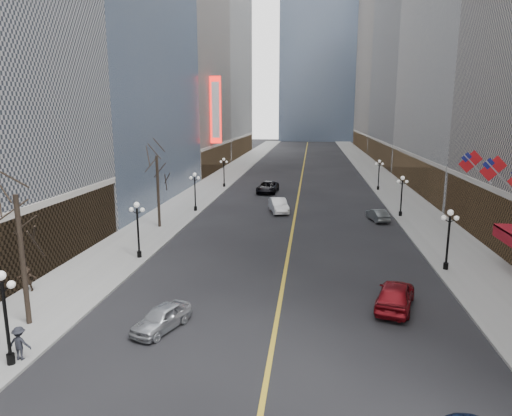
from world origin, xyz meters
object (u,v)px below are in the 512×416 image
(car_nb_near, at_px, (162,318))
(car_sb_far, at_px, (378,215))
(streetlamp_west_0, at_px, (5,308))
(streetlamp_east_3, at_px, (379,171))
(streetlamp_west_3, at_px, (224,169))
(car_nb_far, at_px, (268,187))
(streetlamp_west_2, at_px, (195,188))
(car_nb_mid, at_px, (279,205))
(streetlamp_east_1, at_px, (449,233))
(streetlamp_east_2, at_px, (402,192))
(streetlamp_west_1, at_px, (138,224))
(car_sb_mid, at_px, (395,295))

(car_nb_near, relative_size, car_sb_far, 0.98)
(streetlamp_west_0, distance_m, car_nb_near, 7.58)
(streetlamp_east_3, bearing_deg, streetlamp_west_3, 180.00)
(streetlamp_west_0, bearing_deg, car_sb_far, 56.81)
(car_nb_far, bearing_deg, car_sb_far, -46.38)
(streetlamp_west_2, distance_m, streetlamp_west_3, 18.00)
(car_nb_mid, bearing_deg, car_nb_far, 86.67)
(streetlamp_east_1, xyz_separation_m, car_nb_near, (-17.89, -11.55, -2.24))
(car_sb_far, bearing_deg, streetlamp_east_2, -154.65)
(streetlamp_west_0, bearing_deg, car_nb_mid, 74.34)
(streetlamp_west_3, height_order, car_nb_near, streetlamp_west_3)
(streetlamp_east_3, distance_m, streetlamp_west_2, 29.68)
(streetlamp_east_3, xyz_separation_m, car_sb_far, (-2.80, -20.20, -2.24))
(streetlamp_west_0, relative_size, streetlamp_west_2, 1.00)
(streetlamp_east_3, relative_size, car_nb_near, 1.16)
(car_nb_near, xyz_separation_m, car_nb_far, (1.52, 43.67, 0.16))
(streetlamp_west_1, bearing_deg, streetlamp_east_3, 56.75)
(streetlamp_west_0, bearing_deg, streetlamp_east_2, 55.23)
(streetlamp_east_3, distance_m, streetlamp_west_3, 23.60)
(streetlamp_west_3, bearing_deg, car_nb_mid, -60.11)
(streetlamp_west_2, bearing_deg, car_nb_far, 62.85)
(streetlamp_west_0, height_order, streetlamp_west_1, same)
(streetlamp_east_2, height_order, car_nb_near, streetlamp_east_2)
(streetlamp_west_0, xyz_separation_m, car_sb_far, (20.80, 31.80, -2.24))
(streetlamp_east_1, bearing_deg, car_sb_mid, -124.25)
(streetlamp_west_0, distance_m, car_nb_mid, 36.36)
(streetlamp_east_2, relative_size, car_sb_far, 1.13)
(car_nb_mid, bearing_deg, streetlamp_west_0, -120.00)
(streetlamp_east_2, distance_m, streetlamp_west_0, 41.39)
(streetlamp_east_3, relative_size, streetlamp_west_0, 1.00)
(streetlamp_east_1, height_order, car_nb_mid, streetlamp_east_1)
(car_nb_far, bearing_deg, streetlamp_east_3, 17.25)
(streetlamp_east_1, xyz_separation_m, car_nb_mid, (-13.80, 18.95, -2.09))
(car_nb_mid, relative_size, car_sb_mid, 0.99)
(streetlamp_east_2, height_order, car_sb_mid, streetlamp_east_2)
(streetlamp_east_1, xyz_separation_m, streetlamp_west_3, (-23.60, 36.00, 0.00))
(streetlamp_east_1, distance_m, streetlamp_west_2, 29.68)
(streetlamp_east_1, bearing_deg, car_nb_near, -147.15)
(streetlamp_east_2, xyz_separation_m, car_nb_near, (-17.89, -29.55, -2.24))
(streetlamp_east_3, distance_m, streetlamp_west_1, 43.05)
(car_nb_mid, bearing_deg, car_sb_mid, -85.53)
(streetlamp_east_1, relative_size, streetlamp_west_3, 1.00)
(streetlamp_west_3, bearing_deg, streetlamp_west_2, -90.00)
(streetlamp_east_3, distance_m, car_nb_mid, 22.04)
(streetlamp_east_2, bearing_deg, car_nb_near, -121.19)
(car_nb_far, bearing_deg, car_nb_near, -88.10)
(car_nb_mid, bearing_deg, streetlamp_east_1, -68.27)
(car_sb_mid, bearing_deg, streetlamp_east_2, -84.96)
(streetlamp_west_1, height_order, car_nb_near, streetlamp_west_1)
(streetlamp_west_2, height_order, car_nb_mid, streetlamp_west_2)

